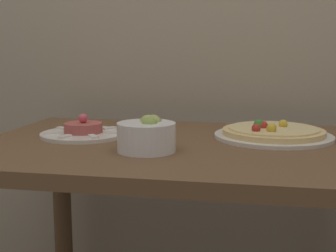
# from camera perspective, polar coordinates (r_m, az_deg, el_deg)

# --- Properties ---
(dining_table) EXTENTS (1.05, 0.69, 0.79)m
(dining_table) POSITION_cam_1_polar(r_m,az_deg,el_deg) (1.22, 1.93, -8.41)
(dining_table) COLOR brown
(dining_table) RESTS_ON ground_plane
(pizza_plate) EXTENTS (0.31, 0.31, 0.05)m
(pizza_plate) POSITION_cam_1_polar(r_m,az_deg,el_deg) (1.27, 12.69, -0.85)
(pizza_plate) COLOR silver
(pizza_plate) RESTS_ON dining_table
(tartare_plate) EXTENTS (0.23, 0.23, 0.06)m
(tartare_plate) POSITION_cam_1_polar(r_m,az_deg,el_deg) (1.29, -10.27, -0.69)
(tartare_plate) COLOR silver
(tartare_plate) RESTS_ON dining_table
(small_bowl) EXTENTS (0.14, 0.14, 0.08)m
(small_bowl) POSITION_cam_1_polar(r_m,az_deg,el_deg) (1.08, -2.58, -1.09)
(small_bowl) COLOR white
(small_bowl) RESTS_ON dining_table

